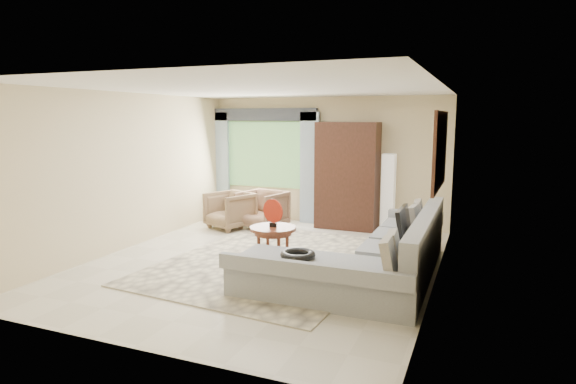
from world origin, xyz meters
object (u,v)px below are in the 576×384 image
at_px(armchair_left, 230,210).
at_px(armoire, 347,176).
at_px(coffee_table, 273,248).
at_px(sectional_sofa, 378,260).
at_px(potted_plant, 217,206).
at_px(armchair_right, 262,210).
at_px(floor_lamp, 388,193).
at_px(tv_screen, 404,225).

distance_m(armchair_left, armoire, 2.43).
height_order(armchair_left, armoire, armoire).
height_order(coffee_table, armchair_left, armchair_left).
xyz_separation_m(armchair_left, armoire, (2.14, 0.90, 0.69)).
distance_m(sectional_sofa, armoire, 3.24).
bearing_deg(potted_plant, armoire, 4.79).
distance_m(armchair_right, armoire, 1.81).
bearing_deg(armchair_right, floor_lamp, 30.88).
distance_m(potted_plant, floor_lamp, 3.68).
xyz_separation_m(coffee_table, armchair_left, (-1.91, 2.18, 0.02)).
xyz_separation_m(sectional_sofa, tv_screen, (0.27, 0.37, 0.44)).
height_order(coffee_table, armchair_right, armchair_right).
bearing_deg(sectional_sofa, armchair_left, 149.45).
relative_size(armchair_left, floor_lamp, 0.53).
bearing_deg(sectional_sofa, potted_plant, 146.83).
distance_m(coffee_table, armoire, 3.18).
height_order(coffee_table, floor_lamp, floor_lamp).
height_order(armchair_left, floor_lamp, floor_lamp).
distance_m(tv_screen, armoire, 2.96).
relative_size(armchair_left, armoire, 0.38).
distance_m(armchair_right, potted_plant, 1.37).
bearing_deg(tv_screen, armchair_left, 155.99).
xyz_separation_m(armchair_right, potted_plant, (-1.29, 0.44, -0.08)).
xyz_separation_m(potted_plant, floor_lamp, (3.64, 0.30, 0.45)).
height_order(tv_screen, armoire, armoire).
bearing_deg(armchair_left, tv_screen, -0.83).
distance_m(coffee_table, armchair_left, 2.90).
bearing_deg(potted_plant, armchair_right, -18.67).
distance_m(armchair_left, armchair_right, 0.64).
bearing_deg(sectional_sofa, tv_screen, 54.20).
height_order(sectional_sofa, tv_screen, tv_screen).
distance_m(armchair_left, potted_plant, 0.96).
bearing_deg(potted_plant, coffee_table, -47.64).
relative_size(coffee_table, armchair_right, 0.79).
bearing_deg(armoire, floor_lamp, 4.29).
bearing_deg(armchair_right, coffee_table, -48.06).
distance_m(sectional_sofa, armchair_right, 3.56).
bearing_deg(tv_screen, coffee_table, -162.07).
distance_m(armoire, floor_lamp, 0.86).
bearing_deg(armoire, armchair_left, -157.14).
bearing_deg(armchair_right, armchair_left, -145.52).
height_order(sectional_sofa, armchair_left, sectional_sofa).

